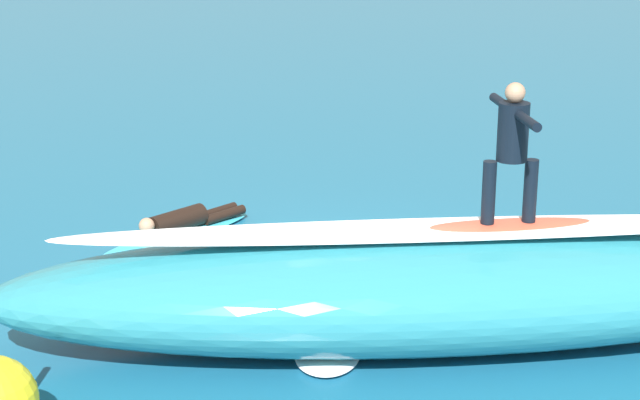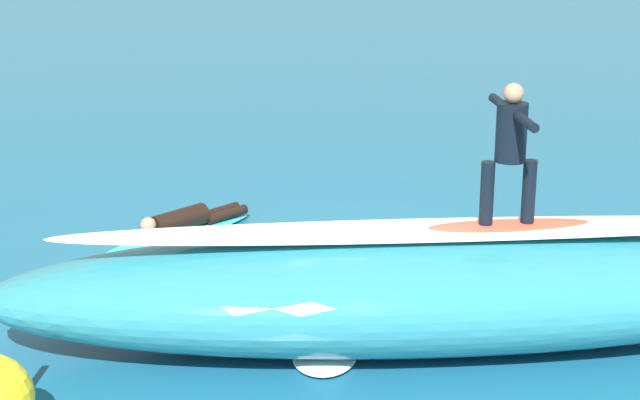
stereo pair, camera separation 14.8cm
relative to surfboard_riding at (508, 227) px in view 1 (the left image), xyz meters
The scene contains 9 objects.
ground_plane 2.68m from the surfboard_riding, 69.99° to the right, with size 120.00×120.00×0.00m, color #196084.
wave_crest 1.04m from the surfboard_riding, 17.67° to the right, with size 9.17×2.07×1.23m, color teal.
wave_foam_lip 0.80m from the surfboard_riding, 17.67° to the right, with size 7.79×0.72×0.08m, color white.
surfboard_riding is the anchor object (origin of this frame).
surfer_riding 0.90m from the surfboard_riding, ahead, with size 0.57×1.36×1.46m.
surfboard_paddling 5.21m from the surfboard_riding, 62.70° to the right, with size 2.49×0.51×0.08m, color #33B2D1.
surfer_paddling 5.17m from the surfboard_riding, 64.20° to the right, with size 1.67×0.92×0.32m.
foam_patch_near 3.68m from the surfboard_riding, 52.18° to the right, with size 0.69×0.49×0.09m, color white.
foam_patch_mid 2.28m from the surfboard_riding, ahead, with size 1.00×0.67×0.10m, color white.
Camera 1 is at (4.92, 10.97, 4.83)m, focal length 59.29 mm.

